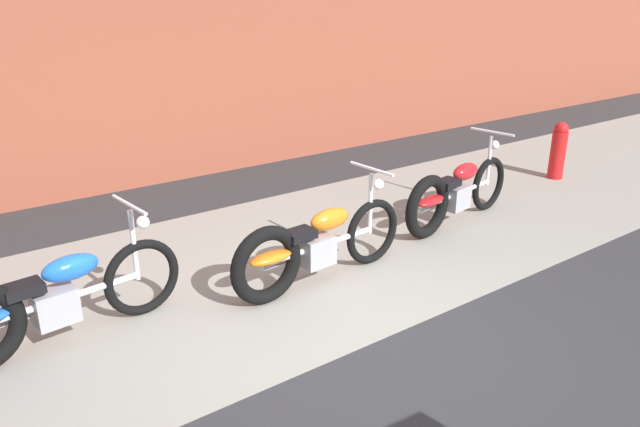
{
  "coord_description": "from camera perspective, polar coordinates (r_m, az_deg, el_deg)",
  "views": [
    {
      "loc": [
        -2.66,
        -3.05,
        2.65
      ],
      "look_at": [
        0.29,
        1.01,
        0.75
      ],
      "focal_mm": 33.57,
      "sensor_mm": 36.0,
      "label": 1
    }
  ],
  "objects": [
    {
      "name": "motorcycle_orange",
      "position": [
        5.54,
        -0.96,
        -3.24
      ],
      "size": [
        2.01,
        0.58,
        1.03
      ],
      "rotation": [
        0.0,
        0.0,
        0.07
      ],
      "color": "black",
      "rests_on": "ground"
    },
    {
      "name": "ground_plane",
      "position": [
        4.84,
        4.33,
        -12.54
      ],
      "size": [
        80.0,
        80.0,
        0.0
      ],
      "primitive_type": "plane",
      "color": "#2D2D30"
    },
    {
      "name": "sidewalk_slab",
      "position": [
        6.1,
        -6.35,
        -5.14
      ],
      "size": [
        36.0,
        3.5,
        0.01
      ],
      "primitive_type": "cube",
      "color": "gray",
      "rests_on": "ground"
    },
    {
      "name": "motorcycle_red",
      "position": [
        7.13,
        12.52,
        1.82
      ],
      "size": [
        2.0,
        0.6,
        1.03
      ],
      "rotation": [
        0.0,
        0.0,
        0.15
      ],
      "color": "black",
      "rests_on": "ground"
    },
    {
      "name": "fire_hydrant",
      "position": [
        9.44,
        21.76,
        5.63
      ],
      "size": [
        0.22,
        0.22,
        0.84
      ],
      "color": "red",
      "rests_on": "ground"
    },
    {
      "name": "motorcycle_blue",
      "position": [
        5.07,
        -24.86,
        -7.75
      ],
      "size": [
        2.0,
        0.58,
        1.03
      ],
      "rotation": [
        0.0,
        0.0,
        0.11
      ],
      "color": "black",
      "rests_on": "ground"
    }
  ]
}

